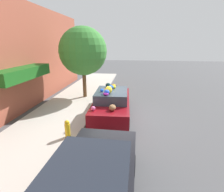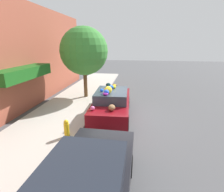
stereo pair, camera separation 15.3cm
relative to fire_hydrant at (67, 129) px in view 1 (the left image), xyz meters
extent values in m
plane|color=#4C4C4F|center=(2.41, -1.47, -0.47)|extent=(60.00, 60.00, 0.00)
cube|color=#B2ADA3|center=(2.41, 1.23, -0.41)|extent=(24.00, 3.20, 0.13)
cube|color=#9E4C38|center=(2.41, 3.48, 2.38)|extent=(18.00, 0.30, 5.71)
cube|color=#195919|center=(2.05, 2.88, 1.70)|extent=(3.63, 0.90, 0.55)
cylinder|color=brown|center=(5.22, 0.79, 0.61)|extent=(0.24, 0.24, 1.91)
sphere|color=#388433|center=(5.22, 0.79, 2.61)|extent=(2.99, 2.99, 2.99)
cylinder|color=gold|center=(0.00, 0.00, -0.07)|extent=(0.20, 0.20, 0.55)
sphere|color=gold|center=(0.00, 0.00, 0.26)|extent=(0.18, 0.18, 0.18)
cube|color=maroon|center=(2.41, -1.38, 0.17)|extent=(4.38, 1.85, 0.63)
cube|color=#333D47|center=(2.24, -1.39, 0.71)|extent=(2.00, 1.55, 0.45)
cylinder|color=black|center=(3.72, -0.56, -0.15)|extent=(0.66, 0.21, 0.65)
cylinder|color=black|center=(3.78, -2.08, -0.15)|extent=(0.66, 0.21, 0.65)
cylinder|color=black|center=(1.04, -0.68, -0.15)|extent=(0.66, 0.21, 0.65)
cylinder|color=black|center=(1.11, -2.20, -0.15)|extent=(0.66, 0.21, 0.65)
ellipsoid|color=purple|center=(1.45, -1.23, 1.00)|extent=(0.24, 0.30, 0.13)
sphere|color=#F3A217|center=(4.31, -1.24, 0.63)|extent=(0.36, 0.36, 0.29)
sphere|color=black|center=(3.97, -1.39, 0.63)|extent=(0.42, 0.42, 0.30)
sphere|color=pink|center=(0.77, -0.83, 0.57)|extent=(0.23, 0.23, 0.18)
sphere|color=blue|center=(3.69, -0.91, 0.65)|extent=(0.45, 0.45, 0.32)
sphere|color=yellow|center=(2.67, -1.46, 1.02)|extent=(0.17, 0.17, 0.17)
sphere|color=blue|center=(1.96, -0.97, 1.01)|extent=(0.22, 0.22, 0.16)
sphere|color=yellow|center=(1.77, -1.31, 1.10)|extent=(0.36, 0.36, 0.33)
ellipsoid|color=blue|center=(2.59, -1.31, 1.02)|extent=(0.17, 0.28, 0.18)
ellipsoid|color=brown|center=(0.88, -1.59, 0.60)|extent=(0.39, 0.29, 0.24)
sphere|color=orange|center=(4.28, -1.15, 0.58)|extent=(0.26, 0.26, 0.19)
sphere|color=blue|center=(1.53, -1.27, 1.05)|extent=(0.32, 0.32, 0.23)
ellipsoid|color=black|center=(2.92, -1.12, 1.04)|extent=(0.26, 0.30, 0.21)
cube|color=#1E232D|center=(-3.10, -1.61, 0.69)|extent=(2.04, 1.58, 0.51)
cylinder|color=black|center=(-1.52, -0.83, -0.17)|extent=(0.61, 0.19, 0.60)
cylinder|color=black|center=(-1.55, -2.44, -0.17)|extent=(0.61, 0.19, 0.60)
camera|label=1|loc=(-5.65, -2.41, 3.09)|focal=28.00mm
camera|label=2|loc=(-5.63, -2.56, 3.09)|focal=28.00mm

